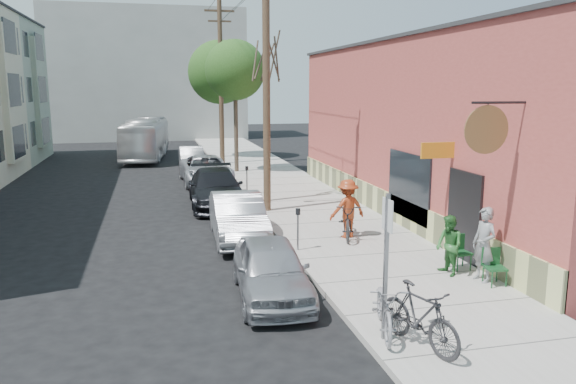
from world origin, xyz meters
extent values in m
plane|color=black|center=(0.00, 0.00, 0.00)|extent=(120.00, 120.00, 0.00)
cube|color=#A9A49C|center=(4.25, 11.00, 0.07)|extent=(4.50, 58.00, 0.15)
cube|color=#A9443F|center=(9.00, 5.00, 3.25)|extent=(5.00, 20.00, 6.50)
cube|color=#2B2B2D|center=(9.00, 5.00, 6.55)|extent=(5.20, 20.20, 0.12)
cube|color=#CBCF81|center=(6.48, 5.00, 0.55)|extent=(0.10, 20.00, 1.10)
cube|color=black|center=(6.47, -1.00, 1.30)|extent=(0.10, 1.60, 2.60)
cube|color=black|center=(6.47, 2.50, 1.60)|extent=(0.08, 3.00, 2.20)
cylinder|color=brown|center=(5.55, -3.20, 3.90)|extent=(1.10, 0.06, 1.10)
cube|color=orange|center=(6.00, -0.20, 3.10)|extent=(1.00, 0.08, 0.45)
cube|color=beige|center=(-9.25, 18.00, 4.50)|extent=(1.10, 3.20, 7.00)
cube|color=gray|center=(-9.25, 26.00, 4.50)|extent=(1.10, 3.20, 7.00)
cube|color=#A2A29D|center=(-2.00, 42.00, 6.00)|extent=(18.00, 8.00, 12.00)
cube|color=slate|center=(2.35, -5.19, 1.55)|extent=(0.07, 0.07, 2.80)
cube|color=silver|center=(2.35, -5.19, 2.55)|extent=(0.02, 0.45, 0.60)
cylinder|color=slate|center=(2.25, 0.90, 0.70)|extent=(0.06, 0.06, 1.10)
cylinder|color=black|center=(2.25, 0.90, 1.30)|extent=(0.14, 0.14, 0.18)
cylinder|color=slate|center=(2.25, 9.97, 0.70)|extent=(0.06, 0.06, 1.10)
cylinder|color=black|center=(2.25, 9.97, 1.30)|extent=(0.14, 0.14, 0.18)
cylinder|color=#503A28|center=(2.45, 6.41, 5.15)|extent=(0.28, 0.28, 10.00)
cylinder|color=#503A28|center=(2.45, 20.58, 5.15)|extent=(0.28, 0.28, 10.00)
cube|color=#503A28|center=(2.45, 20.58, 9.35)|extent=(1.80, 0.12, 0.12)
cube|color=#503A28|center=(2.45, 20.58, 8.75)|extent=(1.40, 0.10, 0.10)
cylinder|color=#44392C|center=(2.80, 8.24, 2.77)|extent=(0.24, 0.24, 5.25)
cylinder|color=#44392C|center=(2.80, 16.91, 2.80)|extent=(0.24, 0.24, 5.30)
sphere|color=#2B541D|center=(2.80, 16.91, 5.78)|extent=(3.32, 3.32, 3.32)
cylinder|color=#44392C|center=(2.80, 24.04, 2.83)|extent=(0.24, 0.24, 5.36)
sphere|color=#2B541D|center=(2.80, 24.04, 5.84)|extent=(4.25, 4.25, 4.25)
imported|color=gray|center=(5.99, -2.74, 1.07)|extent=(0.57, 0.75, 1.85)
imported|color=#29682C|center=(5.39, -2.13, 0.92)|extent=(0.65, 0.80, 1.53)
imported|color=#973415|center=(4.13, 1.92, 1.08)|extent=(1.31, 0.90, 1.86)
imported|color=black|center=(4.13, 1.92, 0.71)|extent=(1.31, 2.25, 1.12)
imported|color=black|center=(2.83, -5.68, 0.74)|extent=(1.13, 2.04, 1.18)
imported|color=gray|center=(2.48, -4.93, 0.67)|extent=(1.21, 2.09, 1.04)
imported|color=#A3A4AB|center=(0.80, -2.24, 0.68)|extent=(1.87, 4.11, 1.37)
imported|color=#A3A5AB|center=(0.80, 2.96, 0.74)|extent=(1.70, 4.53, 1.48)
imported|color=black|center=(0.68, 8.31, 0.76)|extent=(2.25, 5.27, 1.52)
imported|color=#B2B3BA|center=(0.80, 13.98, 0.71)|extent=(2.53, 5.20, 1.42)
imported|color=gray|center=(0.47, 19.76, 0.65)|extent=(1.39, 3.96, 1.30)
imported|color=silver|center=(-2.25, 25.35, 1.37)|extent=(3.31, 10.03, 2.74)
camera|label=1|loc=(-1.73, -14.43, 4.83)|focal=35.00mm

